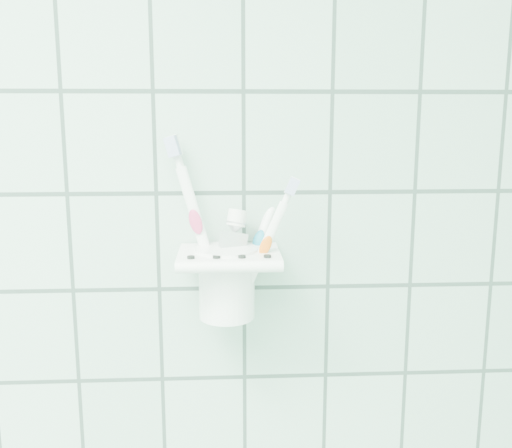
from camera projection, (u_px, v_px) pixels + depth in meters
holder_bracket at (229, 258)px, 0.69m from camera, size 0.12×0.10×0.04m
cup at (227, 280)px, 0.70m from camera, size 0.08×0.08×0.09m
toothbrush_pink at (222, 220)px, 0.70m from camera, size 0.07×0.03×0.22m
toothbrush_blue at (232, 238)px, 0.70m from camera, size 0.07×0.06×0.18m
toothbrush_orange at (234, 241)px, 0.68m from camera, size 0.07×0.02×0.18m
toothpaste_tube at (221, 254)px, 0.69m from camera, size 0.05×0.04×0.14m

